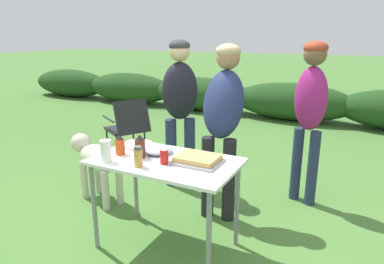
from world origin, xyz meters
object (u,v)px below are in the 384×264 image
(hot_sauce_bottle, at_px, (120,145))
(standing_person_in_navy_coat, at_px, (223,112))
(mixing_bowl, at_px, (158,150))
(standing_person_in_gray_fleece, at_px, (180,99))
(dog, at_px, (97,159))
(food_tray, at_px, (198,160))
(camp_chair_green_behind_table, at_px, (128,125))
(folding_table, at_px, (165,169))
(paper_cup_stack, at_px, (106,151))
(spice_jar, at_px, (138,157))
(standing_person_in_dark_puffer, at_px, (310,104))
(plate_stack, at_px, (139,145))
(ketchup_bottle, at_px, (164,155))
(bbq_sauce_bottle, at_px, (140,147))

(hot_sauce_bottle, relative_size, standing_person_in_navy_coat, 0.10)
(mixing_bowl, relative_size, standing_person_in_gray_fleece, 0.14)
(standing_person_in_gray_fleece, distance_m, dog, 1.07)
(standing_person_in_navy_coat, bearing_deg, standing_person_in_gray_fleece, 142.82)
(food_tray, bearing_deg, mixing_bowl, 172.51)
(camp_chair_green_behind_table, bearing_deg, folding_table, -104.77)
(mixing_bowl, relative_size, paper_cup_stack, 1.42)
(standing_person_in_navy_coat, relative_size, standing_person_in_gray_fleece, 0.98)
(mixing_bowl, height_order, spice_jar, spice_jar)
(dog, bearing_deg, paper_cup_stack, -117.43)
(standing_person_in_dark_puffer, bearing_deg, dog, -134.52)
(plate_stack, bearing_deg, food_tray, -11.15)
(ketchup_bottle, bearing_deg, bbq_sauce_bottle, 172.61)
(food_tray, relative_size, mixing_bowl, 1.49)
(plate_stack, bearing_deg, camp_chair_green_behind_table, 130.63)
(food_tray, xyz_separation_m, spice_jar, (-0.34, -0.25, 0.05))
(standing_person_in_gray_fleece, bearing_deg, food_tray, -94.89)
(folding_table, distance_m, bbq_sauce_bottle, 0.26)
(standing_person_in_dark_puffer, bearing_deg, bbq_sauce_bottle, -107.55)
(bbq_sauce_bottle, xyz_separation_m, dog, (-0.86, 0.44, -0.39))
(hot_sauce_bottle, bearing_deg, standing_person_in_gray_fleece, 95.14)
(food_tray, relative_size, ketchup_bottle, 2.50)
(dog, relative_size, camp_chair_green_behind_table, 1.09)
(food_tray, relative_size, plate_stack, 1.43)
(folding_table, bearing_deg, hot_sauce_bottle, -172.15)
(paper_cup_stack, height_order, spice_jar, paper_cup_stack)
(spice_jar, xyz_separation_m, bbq_sauce_bottle, (-0.10, 0.16, 0.01))
(folding_table, bearing_deg, standing_person_in_navy_coat, 76.29)
(dog, bearing_deg, mixing_bowl, -92.75)
(mixing_bowl, bearing_deg, camp_chair_green_behind_table, 134.49)
(spice_jar, height_order, hot_sauce_bottle, hot_sauce_bottle)
(food_tray, bearing_deg, spice_jar, -143.56)
(plate_stack, xyz_separation_m, mixing_bowl, (0.24, -0.07, 0.02))
(mixing_bowl, relative_size, hot_sauce_bottle, 1.49)
(dog, bearing_deg, standing_person_in_gray_fleece, -24.05)
(mixing_bowl, bearing_deg, dog, 162.60)
(standing_person_in_gray_fleece, bearing_deg, plate_stack, -122.41)
(standing_person_in_gray_fleece, bearing_deg, mixing_bowl, -110.01)
(standing_person_in_navy_coat, bearing_deg, bbq_sauce_bottle, -122.27)
(folding_table, height_order, bbq_sauce_bottle, bbq_sauce_bottle)
(paper_cup_stack, relative_size, camp_chair_green_behind_table, 0.20)
(spice_jar, distance_m, camp_chair_green_behind_table, 2.28)
(folding_table, height_order, standing_person_in_dark_puffer, standing_person_in_dark_puffer)
(folding_table, xyz_separation_m, dog, (-1.06, 0.39, -0.23))
(camp_chair_green_behind_table, bearing_deg, ketchup_bottle, -105.36)
(folding_table, xyz_separation_m, standing_person_in_navy_coat, (0.17, 0.71, 0.32))
(bbq_sauce_bottle, relative_size, standing_person_in_navy_coat, 0.12)
(paper_cup_stack, relative_size, standing_person_in_navy_coat, 0.10)
(food_tray, xyz_separation_m, plate_stack, (-0.61, 0.12, -0.01))
(folding_table, height_order, hot_sauce_bottle, hot_sauce_bottle)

